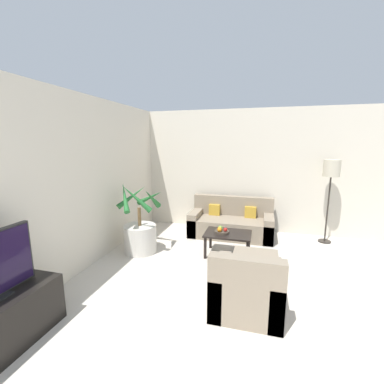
{
  "coord_description": "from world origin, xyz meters",
  "views": [
    {
      "loc": [
        -0.52,
        0.53,
        1.97
      ],
      "look_at": [
        -1.86,
        5.4,
        1.0
      ],
      "focal_mm": 24.0,
      "sensor_mm": 36.0,
      "label": 1
    }
  ],
  "objects_px": {
    "potted_palm": "(140,232)",
    "apple_red": "(225,230)",
    "apple_green": "(220,228)",
    "orange_fruit": "(219,230)",
    "coffee_table": "(228,236)",
    "sofa_loveseat": "(231,223)",
    "ottoman": "(255,266)",
    "fruit_bowl": "(222,232)",
    "floor_lamp": "(331,173)",
    "armchair": "(247,289)"
  },
  "relations": [
    {
      "from": "floor_lamp",
      "to": "fruit_bowl",
      "type": "bearing_deg",
      "value": -148.23
    },
    {
      "from": "sofa_loveseat",
      "to": "armchair",
      "type": "bearing_deg",
      "value": -78.96
    },
    {
      "from": "sofa_loveseat",
      "to": "coffee_table",
      "type": "bearing_deg",
      "value": -86.42
    },
    {
      "from": "fruit_bowl",
      "to": "apple_red",
      "type": "distance_m",
      "value": 0.09
    },
    {
      "from": "coffee_table",
      "to": "apple_green",
      "type": "xyz_separation_m",
      "value": [
        -0.13,
        -0.02,
        0.15
      ]
    },
    {
      "from": "potted_palm",
      "to": "apple_green",
      "type": "relative_size",
      "value": 16.07
    },
    {
      "from": "sofa_loveseat",
      "to": "coffee_table",
      "type": "xyz_separation_m",
      "value": [
        0.06,
        -1.02,
        0.08
      ]
    },
    {
      "from": "sofa_loveseat",
      "to": "apple_red",
      "type": "xyz_separation_m",
      "value": [
        0.03,
        -1.09,
        0.22
      ]
    },
    {
      "from": "sofa_loveseat",
      "to": "armchair",
      "type": "distance_m",
      "value": 2.52
    },
    {
      "from": "coffee_table",
      "to": "orange_fruit",
      "type": "bearing_deg",
      "value": -141.71
    },
    {
      "from": "fruit_bowl",
      "to": "ottoman",
      "type": "bearing_deg",
      "value": -46.49
    },
    {
      "from": "fruit_bowl",
      "to": "apple_green",
      "type": "distance_m",
      "value": 0.08
    },
    {
      "from": "coffee_table",
      "to": "apple_red",
      "type": "height_order",
      "value": "apple_red"
    },
    {
      "from": "sofa_loveseat",
      "to": "floor_lamp",
      "type": "height_order",
      "value": "floor_lamp"
    },
    {
      "from": "sofa_loveseat",
      "to": "fruit_bowl",
      "type": "distance_m",
      "value": 1.08
    },
    {
      "from": "fruit_bowl",
      "to": "ottoman",
      "type": "xyz_separation_m",
      "value": [
        0.59,
        -0.62,
        -0.25
      ]
    },
    {
      "from": "fruit_bowl",
      "to": "ottoman",
      "type": "distance_m",
      "value": 0.9
    },
    {
      "from": "floor_lamp",
      "to": "armchair",
      "type": "distance_m",
      "value": 3.16
    },
    {
      "from": "fruit_bowl",
      "to": "floor_lamp",
      "type": "bearing_deg",
      "value": 31.77
    },
    {
      "from": "potted_palm",
      "to": "armchair",
      "type": "bearing_deg",
      "value": -30.87
    },
    {
      "from": "apple_green",
      "to": "coffee_table",
      "type": "bearing_deg",
      "value": 8.08
    },
    {
      "from": "potted_palm",
      "to": "sofa_loveseat",
      "type": "relative_size",
      "value": 0.75
    },
    {
      "from": "sofa_loveseat",
      "to": "apple_green",
      "type": "distance_m",
      "value": 1.07
    },
    {
      "from": "coffee_table",
      "to": "sofa_loveseat",
      "type": "bearing_deg",
      "value": 93.58
    },
    {
      "from": "apple_red",
      "to": "apple_green",
      "type": "height_order",
      "value": "apple_green"
    },
    {
      "from": "apple_red",
      "to": "sofa_loveseat",
      "type": "bearing_deg",
      "value": 91.4
    },
    {
      "from": "coffee_table",
      "to": "apple_red",
      "type": "bearing_deg",
      "value": -118.87
    },
    {
      "from": "apple_red",
      "to": "armchair",
      "type": "height_order",
      "value": "armchair"
    },
    {
      "from": "ottoman",
      "to": "apple_red",
      "type": "bearing_deg",
      "value": 131.42
    },
    {
      "from": "potted_palm",
      "to": "floor_lamp",
      "type": "bearing_deg",
      "value": 22.64
    },
    {
      "from": "potted_palm",
      "to": "ottoman",
      "type": "relative_size",
      "value": 2.03
    },
    {
      "from": "apple_green",
      "to": "potted_palm",
      "type": "bearing_deg",
      "value": -170.18
    },
    {
      "from": "apple_green",
      "to": "orange_fruit",
      "type": "distance_m",
      "value": 0.09
    },
    {
      "from": "fruit_bowl",
      "to": "apple_green",
      "type": "bearing_deg",
      "value": 143.89
    },
    {
      "from": "apple_red",
      "to": "apple_green",
      "type": "distance_m",
      "value": 0.11
    },
    {
      "from": "floor_lamp",
      "to": "ottoman",
      "type": "height_order",
      "value": "floor_lamp"
    },
    {
      "from": "potted_palm",
      "to": "apple_red",
      "type": "bearing_deg",
      "value": 7.42
    },
    {
      "from": "potted_palm",
      "to": "apple_green",
      "type": "xyz_separation_m",
      "value": [
        1.43,
        0.25,
        0.13
      ]
    },
    {
      "from": "floor_lamp",
      "to": "ottoman",
      "type": "bearing_deg",
      "value": -126.14
    },
    {
      "from": "floor_lamp",
      "to": "fruit_bowl",
      "type": "relative_size",
      "value": 6.55
    },
    {
      "from": "potted_palm",
      "to": "fruit_bowl",
      "type": "distance_m",
      "value": 1.48
    },
    {
      "from": "potted_palm",
      "to": "orange_fruit",
      "type": "distance_m",
      "value": 1.44
    },
    {
      "from": "floor_lamp",
      "to": "armchair",
      "type": "bearing_deg",
      "value": -118.26
    },
    {
      "from": "fruit_bowl",
      "to": "armchair",
      "type": "bearing_deg",
      "value": -69.74
    },
    {
      "from": "apple_green",
      "to": "orange_fruit",
      "type": "height_order",
      "value": "apple_green"
    },
    {
      "from": "coffee_table",
      "to": "apple_red",
      "type": "xyz_separation_m",
      "value": [
        -0.04,
        -0.07,
        0.14
      ]
    },
    {
      "from": "apple_green",
      "to": "orange_fruit",
      "type": "bearing_deg",
      "value": -90.39
    },
    {
      "from": "sofa_loveseat",
      "to": "armchair",
      "type": "xyz_separation_m",
      "value": [
        0.48,
        -2.48,
        -0.01
      ]
    },
    {
      "from": "potted_palm",
      "to": "armchair",
      "type": "relative_size",
      "value": 1.54
    },
    {
      "from": "apple_green",
      "to": "sofa_loveseat",
      "type": "bearing_deg",
      "value": 86.18
    }
  ]
}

